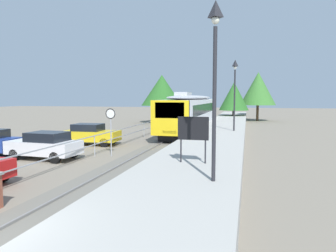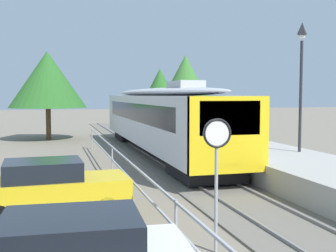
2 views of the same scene
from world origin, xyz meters
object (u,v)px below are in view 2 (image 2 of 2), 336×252
object	(u,v)px
parked_hatchback_yellow	(51,187)
platform_lamp_mid_platform	(301,62)
commuter_train	(159,116)
speed_limit_sign	(217,152)

from	to	relation	value
parked_hatchback_yellow	platform_lamp_mid_platform	bearing A→B (deg)	20.66
commuter_train	speed_limit_sign	bearing A→B (deg)	-99.44
commuter_train	platform_lamp_mid_platform	world-z (taller)	platform_lamp_mid_platform
commuter_train	parked_hatchback_yellow	xyz separation A→B (m)	(-5.66, -10.53, -1.36)
speed_limit_sign	parked_hatchback_yellow	size ratio (longest dim) A/B	0.69
commuter_train	platform_lamp_mid_platform	size ratio (longest dim) A/B	3.60
platform_lamp_mid_platform	speed_limit_sign	xyz separation A→B (m)	(-6.74, -7.46, -2.50)
commuter_train	parked_hatchback_yellow	size ratio (longest dim) A/B	4.72
commuter_train	speed_limit_sign	size ratio (longest dim) A/B	6.87
platform_lamp_mid_platform	parked_hatchback_yellow	xyz separation A→B (m)	(-10.03, -3.78, -3.83)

